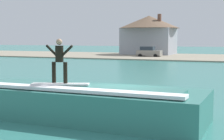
% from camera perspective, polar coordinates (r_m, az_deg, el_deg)
% --- Properties ---
extents(ground_plane, '(260.00, 260.00, 0.00)m').
position_cam_1_polar(ground_plane, '(14.08, 1.87, -7.71)').
color(ground_plane, '#357E75').
extents(wave_crest, '(9.68, 3.47, 1.36)m').
position_cam_1_polar(wave_crest, '(13.77, -4.96, -5.31)').
color(wave_crest, '#357B70').
rests_on(wave_crest, ground_plane).
extents(surfboard, '(2.26, 1.20, 0.06)m').
position_cam_1_polar(surfboard, '(13.56, -8.56, -2.32)').
color(surfboard, white).
rests_on(surfboard, wave_crest).
extents(surfer, '(1.22, 0.32, 1.73)m').
position_cam_1_polar(surfer, '(13.57, -8.72, 1.94)').
color(surfer, black).
rests_on(surfer, surfboard).
extents(car_near_shore, '(4.14, 2.08, 1.86)m').
position_cam_1_polar(car_near_shore, '(58.69, 6.14, 3.01)').
color(car_near_shore, gray).
rests_on(car_near_shore, ground_plane).
extents(house_with_chimney, '(11.79, 11.79, 7.81)m').
position_cam_1_polar(house_with_chimney, '(67.45, 6.15, 6.25)').
color(house_with_chimney, '#9EA3AD').
rests_on(house_with_chimney, ground_plane).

